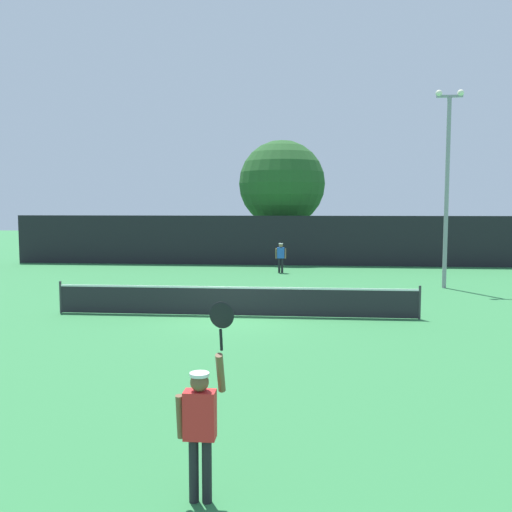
# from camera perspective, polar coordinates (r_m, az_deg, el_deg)

# --- Properties ---
(ground_plane) EXTENTS (120.00, 120.00, 0.00)m
(ground_plane) POSITION_cam_1_polar(r_m,az_deg,el_deg) (18.34, -2.16, -6.12)
(ground_plane) COLOR #2D723D
(tennis_net) EXTENTS (11.84, 0.08, 1.07)m
(tennis_net) POSITION_cam_1_polar(r_m,az_deg,el_deg) (18.25, -2.16, -4.54)
(tennis_net) COLOR #232328
(tennis_net) RESTS_ON ground
(perimeter_fence) EXTENTS (31.37, 0.12, 2.99)m
(perimeter_fence) POSITION_cam_1_polar(r_m,az_deg,el_deg) (33.72, 1.25, 1.59)
(perimeter_fence) COLOR black
(perimeter_fence) RESTS_ON ground
(player_serving) EXTENTS (0.67, 0.39, 2.44)m
(player_serving) POSITION_cam_1_polar(r_m,az_deg,el_deg) (7.00, -5.63, -15.98)
(player_serving) COLOR red
(player_serving) RESTS_ON ground
(player_receiving) EXTENTS (0.57, 0.23, 1.58)m
(player_receiving) POSITION_cam_1_polar(r_m,az_deg,el_deg) (29.90, 2.54, 0.11)
(player_receiving) COLOR blue
(player_receiving) RESTS_ON ground
(tennis_ball) EXTENTS (0.07, 0.07, 0.07)m
(tennis_ball) POSITION_cam_1_polar(r_m,az_deg,el_deg) (20.09, -0.08, -5.02)
(tennis_ball) COLOR #CCE033
(tennis_ball) RESTS_ON ground
(light_pole) EXTENTS (1.18, 0.28, 8.49)m
(light_pole) POSITION_cam_1_polar(r_m,az_deg,el_deg) (25.64, 18.90, 7.62)
(light_pole) COLOR gray
(light_pole) RESTS_ON ground
(large_tree) EXTENTS (5.62, 5.62, 7.84)m
(large_tree) POSITION_cam_1_polar(r_m,az_deg,el_deg) (36.88, 2.64, 7.35)
(large_tree) COLOR brown
(large_tree) RESTS_ON ground
(parked_car_near) EXTENTS (2.20, 4.33, 1.69)m
(parked_car_near) POSITION_cam_1_polar(r_m,az_deg,el_deg) (42.90, -9.26, 1.32)
(parked_car_near) COLOR navy
(parked_car_near) RESTS_ON ground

